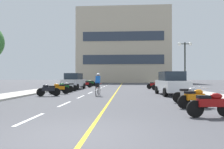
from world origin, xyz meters
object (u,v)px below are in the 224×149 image
at_px(parked_car_mid, 74,81).
at_px(motorcycle_1, 195,98).
at_px(motorcycle_11, 91,83).
at_px(motorcycle_4, 59,88).
at_px(motorcycle_8, 154,85).
at_px(motorcycle_3, 48,90).
at_px(motorcycle_0, 211,104).
at_px(motorcycle_2, 189,95).
at_px(parked_car_near, 172,83).
at_px(motorcycle_5, 64,87).
at_px(motorcycle_10, 87,83).
at_px(motorcycle_6, 69,86).
at_px(motorcycle_7, 159,86).
at_px(motorcycle_9, 85,84).
at_px(motorcycle_12, 90,83).
at_px(street_lamp_mid, 185,55).
at_px(cyclist_rider, 98,84).

relative_size(parked_car_mid, motorcycle_1, 2.60).
distance_m(motorcycle_1, motorcycle_11, 23.65).
distance_m(motorcycle_4, motorcycle_8, 11.64).
bearing_deg(motorcycle_3, motorcycle_0, -41.26).
xyz_separation_m(motorcycle_3, motorcycle_8, (8.86, 9.69, 0.00)).
bearing_deg(motorcycle_2, motorcycle_4, 148.02).
bearing_deg(parked_car_near, motorcycle_5, 166.91).
bearing_deg(motorcycle_10, motorcycle_6, -90.67).
xyz_separation_m(motorcycle_7, motorcycle_9, (-8.86, 4.67, 0.00)).
bearing_deg(motorcycle_5, parked_car_mid, 94.34).
xyz_separation_m(motorcycle_4, motorcycle_12, (-0.27, 16.19, 0.00)).
bearing_deg(motorcycle_5, motorcycle_2, -39.27).
bearing_deg(motorcycle_3, motorcycle_1, -31.61).
relative_size(motorcycle_0, motorcycle_4, 1.02).
bearing_deg(motorcycle_12, motorcycle_11, -72.81).
bearing_deg(street_lamp_mid, motorcycle_6, -170.94).
distance_m(motorcycle_1, motorcycle_4, 11.30).
distance_m(street_lamp_mid, motorcycle_5, 12.55).
relative_size(motorcycle_8, motorcycle_9, 0.99).
bearing_deg(cyclist_rider, motorcycle_11, 101.26).
bearing_deg(street_lamp_mid, motorcycle_3, -148.24).
relative_size(motorcycle_0, motorcycle_8, 1.01).
bearing_deg(motorcycle_1, parked_car_mid, 122.51).
xyz_separation_m(motorcycle_1, motorcycle_10, (-8.62, 19.94, 0.00)).
height_order(parked_car_mid, motorcycle_12, parked_car_mid).
bearing_deg(motorcycle_7, motorcycle_0, -91.91).
distance_m(motorcycle_11, motorcycle_12, 1.49).
height_order(parked_car_mid, motorcycle_9, parked_car_mid).
distance_m(parked_car_near, cyclist_rider, 5.71).
distance_m(motorcycle_6, motorcycle_10, 9.18).
bearing_deg(parked_car_mid, cyclist_rider, -64.93).
distance_m(parked_car_mid, motorcycle_12, 9.24).
relative_size(street_lamp_mid, motorcycle_9, 2.85).
distance_m(motorcycle_3, motorcycle_6, 5.37).
bearing_deg(cyclist_rider, motorcycle_6, 126.20).
distance_m(motorcycle_6, motorcycle_8, 9.82).
distance_m(motorcycle_3, motorcycle_4, 1.94).
bearing_deg(motorcycle_0, parked_car_mid, 118.60).
bearing_deg(motorcycle_6, cyclist_rider, -53.80).
xyz_separation_m(parked_car_near, motorcycle_9, (-8.86, 10.91, -0.44)).
xyz_separation_m(motorcycle_5, cyclist_rider, (3.51, -3.17, 0.41)).
height_order(motorcycle_3, motorcycle_12, same).
height_order(motorcycle_9, cyclist_rider, cyclist_rider).
bearing_deg(motorcycle_0, motorcycle_4, 131.67).
distance_m(parked_car_near, parked_car_mid, 11.98).
xyz_separation_m(motorcycle_0, motorcycle_5, (-8.60, 11.33, 0.00)).
height_order(motorcycle_6, motorcycle_8, same).
bearing_deg(motorcycle_0, motorcycle_8, 89.30).
bearing_deg(motorcycle_2, motorcycle_6, 135.07).
xyz_separation_m(motorcycle_8, motorcycle_11, (-8.52, 7.02, 0.00)).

